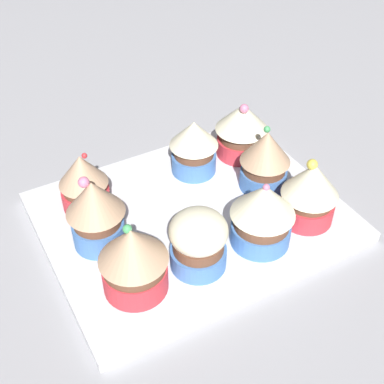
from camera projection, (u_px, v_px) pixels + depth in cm
name	position (u px, v px, depth cm)	size (l,w,h in cm)	color
ground_plane	(192.00, 230.00, 59.14)	(180.00, 180.00, 3.00)	#9E9EA3
baking_tray	(192.00, 216.00, 57.77)	(31.87, 25.16, 1.20)	silver
cupcake_0	(133.00, 259.00, 47.00)	(6.49, 6.49, 7.83)	#D1333D
cupcake_1	(198.00, 241.00, 49.51)	(5.69, 5.69, 6.61)	#477AC6
cupcake_2	(263.00, 214.00, 51.62)	(6.56, 6.56, 7.66)	#477AC6
cupcake_3	(310.00, 191.00, 54.26)	(6.09, 6.09, 7.77)	#D1333D
cupcake_4	(96.00, 212.00, 51.23)	(5.91, 5.91, 8.40)	#477AC6
cupcake_5	(264.00, 158.00, 58.44)	(5.72, 5.72, 7.82)	#477AC6
cupcake_6	(83.00, 181.00, 56.03)	(5.37, 5.37, 7.07)	#D1333D
cupcake_7	(194.00, 146.00, 60.78)	(5.78, 5.78, 6.92)	#477AC6
cupcake_8	(242.00, 128.00, 63.36)	(6.49, 6.49, 7.46)	#D1333D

